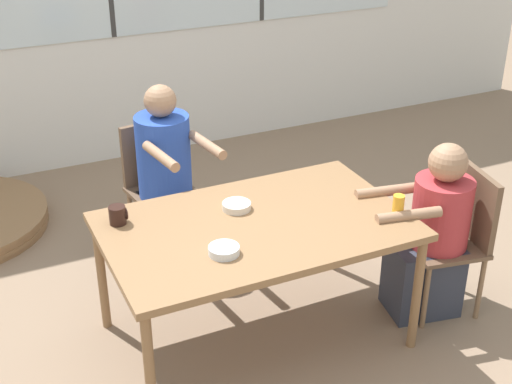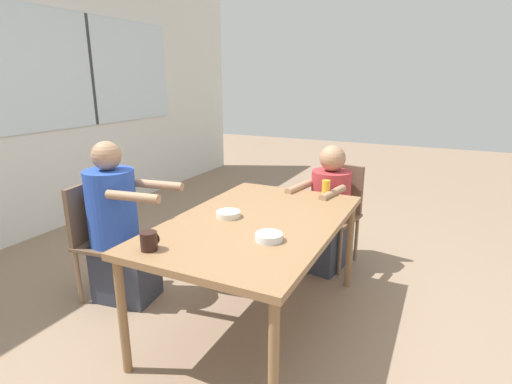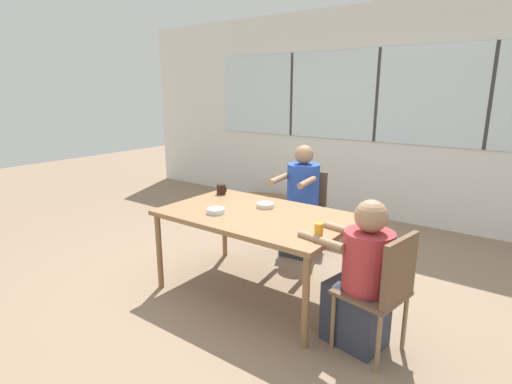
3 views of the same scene
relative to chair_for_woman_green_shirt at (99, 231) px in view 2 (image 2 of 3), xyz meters
name	(u,v)px [view 2 (image 2 of 3)]	position (x,y,z in m)	size (l,w,h in m)	color
ground_plane	(256,321)	(0.17, -1.18, -0.51)	(16.00, 16.00, 0.00)	#8C725B
dining_table	(256,228)	(0.17, -1.18, 0.16)	(1.57, 0.98, 0.72)	olive
chair_for_woman_green_shirt	(99,231)	(0.00, 0.00, 0.00)	(0.45, 0.45, 0.85)	brown
chair_for_man_blue_shirt	(337,205)	(1.34, -1.40, 0.00)	(0.46, 0.46, 0.85)	brown
person_woman_green_shirt	(118,232)	(0.02, -0.17, 0.01)	(0.42, 0.67, 1.17)	#333847
person_man_blue_shirt	(328,215)	(1.18, -1.37, -0.04)	(0.64, 0.42, 1.05)	#333847
coffee_mug	(149,241)	(-0.47, -0.89, 0.26)	(0.09, 0.09, 0.10)	black
juice_glass	(326,188)	(0.87, -1.42, 0.27)	(0.06, 0.06, 0.12)	gold
bowl_white_shallow	(228,214)	(0.14, -1.00, 0.24)	(0.15, 0.15, 0.04)	silver
bowl_cereal	(269,237)	(-0.10, -1.39, 0.24)	(0.15, 0.15, 0.04)	silver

